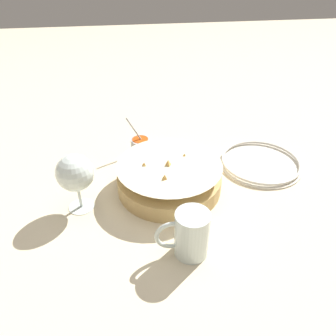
{
  "coord_description": "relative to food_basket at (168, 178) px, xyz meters",
  "views": [
    {
      "loc": [
        0.1,
        0.68,
        0.54
      ],
      "look_at": [
        0.0,
        0.01,
        0.06
      ],
      "focal_mm": 35.0,
      "sensor_mm": 36.0,
      "label": 1
    }
  ],
  "objects": [
    {
      "name": "sauce_cup",
      "position": [
        0.06,
        -0.19,
        -0.01
      ],
      "size": [
        0.07,
        0.06,
        0.12
      ],
      "color": "#B7B7BC",
      "rests_on": "ground_plane"
    },
    {
      "name": "beer_mug",
      "position": [
        -0.01,
        0.22,
        0.01
      ],
      "size": [
        0.11,
        0.07,
        0.11
      ],
      "color": "silver",
      "rests_on": "ground_plane"
    },
    {
      "name": "wine_glass",
      "position": [
        0.22,
        0.04,
        0.06
      ],
      "size": [
        0.09,
        0.09,
        0.15
      ],
      "color": "silver",
      "rests_on": "ground_plane"
    },
    {
      "name": "ground_plane",
      "position": [
        -0.0,
        -0.01,
        -0.03
      ],
      "size": [
        4.0,
        4.0,
        0.0
      ],
      "primitive_type": "plane",
      "color": "beige"
    },
    {
      "name": "food_basket",
      "position": [
        0.0,
        0.0,
        0.0
      ],
      "size": [
        0.27,
        0.27,
        0.09
      ],
      "color": "tan",
      "rests_on": "ground_plane"
    },
    {
      "name": "side_plate",
      "position": [
        -0.28,
        -0.07,
        -0.03
      ],
      "size": [
        0.24,
        0.24,
        0.01
      ],
      "color": "silver",
      "rests_on": "ground_plane"
    }
  ]
}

